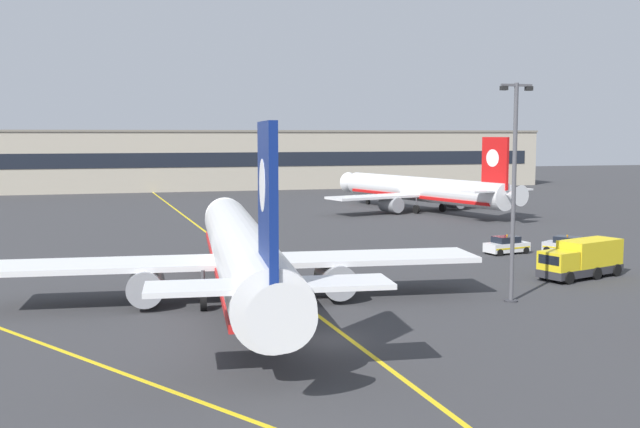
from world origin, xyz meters
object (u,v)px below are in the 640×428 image
airliner_background (422,190)px  service_car_second (567,246)px  apron_lamp_post (514,189)px  service_car_nearest (507,245)px  service_truck_baggage_yellow (582,259)px  safety_cone_by_nose_gear (226,257)px  airliner_foreground (242,252)px

airliner_background → service_car_second: size_ratio=8.35×
apron_lamp_post → service_car_nearest: bearing=61.7°
airliner_background → apron_lamp_post: apron_lamp_post is taller
airliner_background → service_car_nearest: (-7.79, -38.32, -2.34)m
apron_lamp_post → service_car_nearest: apron_lamp_post is taller
service_truck_baggage_yellow → safety_cone_by_nose_gear: (-25.46, 15.52, -1.22)m
service_car_second → safety_cone_by_nose_gear: service_car_second is taller
service_truck_baggage_yellow → safety_cone_by_nose_gear: 29.84m
safety_cone_by_nose_gear → service_car_second: bearing=-8.8°
airliner_foreground → service_truck_baggage_yellow: (26.93, 1.79, -1.89)m
service_car_nearest → safety_cone_by_nose_gear: bearing=173.0°
safety_cone_by_nose_gear → airliner_foreground: bearing=-94.9°
service_car_nearest → safety_cone_by_nose_gear: 26.02m
airliner_foreground → service_car_nearest: (27.29, 14.13, -2.60)m
airliner_background → safety_cone_by_nose_gear: 48.70m
service_car_second → safety_cone_by_nose_gear: bearing=171.2°
airliner_background → service_truck_baggage_yellow: (-8.16, -50.65, -1.63)m
apron_lamp_post → service_car_second: (15.36, 16.87, -6.74)m
service_truck_baggage_yellow → airliner_foreground: bearing=-176.2°
airliner_foreground → apron_lamp_post: size_ratio=2.89×
airliner_foreground → service_truck_baggage_yellow: airliner_foreground is taller
service_car_second → airliner_foreground: bearing=-159.1°
airliner_foreground → service_car_nearest: size_ratio=9.28×
service_car_nearest → safety_cone_by_nose_gear: size_ratio=8.14×
apron_lamp_post → service_truck_baggage_yellow: apron_lamp_post is taller
apron_lamp_post → service_truck_baggage_yellow: (9.63, 6.20, -6.03)m
airliner_background → service_car_nearest: 39.17m
airliner_background → airliner_foreground: bearing=-123.8°
service_car_nearest → service_car_second: size_ratio=1.00×
safety_cone_by_nose_gear → service_truck_baggage_yellow: bearing=-31.4°
airliner_background → safety_cone_by_nose_gear: bearing=-133.7°
airliner_background → service_car_second: bearing=-93.5°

